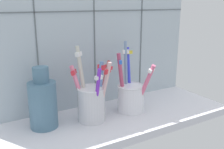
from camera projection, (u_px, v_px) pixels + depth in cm
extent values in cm
cube|color=silver|center=(115.00, 120.00, 68.38)|extent=(64.00, 22.00, 2.00)
cube|color=#B2C1CC|center=(93.00, 34.00, 72.54)|extent=(64.00, 2.00, 45.00)
cube|color=slate|center=(36.00, 38.00, 63.78)|extent=(0.30, 0.20, 45.00)
cube|color=slate|center=(95.00, 34.00, 71.63)|extent=(0.30, 0.20, 45.00)
cube|color=slate|center=(141.00, 31.00, 79.48)|extent=(0.30, 0.20, 45.00)
cube|color=slate|center=(94.00, 11.00, 69.97)|extent=(64.00, 0.20, 0.30)
cylinder|color=silver|center=(91.00, 104.00, 65.23)|extent=(6.88, 6.88, 8.50)
torus|color=silver|center=(91.00, 88.00, 64.09)|extent=(7.04, 7.04, 0.50)
cylinder|color=pink|center=(80.00, 93.00, 64.47)|extent=(4.54, 3.71, 14.06)
cube|color=#E5333F|center=(74.00, 72.00, 63.18)|extent=(2.31, 2.63, 1.24)
cylinder|color=beige|center=(83.00, 83.00, 64.57)|extent=(2.87, 3.45, 18.57)
cube|color=white|center=(78.00, 54.00, 63.00)|extent=(2.18, 1.96, 1.18)
cylinder|color=#638AC3|center=(100.00, 90.00, 66.11)|extent=(2.73, 1.81, 14.42)
cube|color=#E5333F|center=(101.00, 67.00, 64.95)|extent=(1.46, 2.16, 1.26)
cylinder|color=beige|center=(104.00, 92.00, 63.20)|extent=(3.33, 4.17, 15.32)
cube|color=#E5333F|center=(108.00, 71.00, 61.29)|extent=(2.59, 2.16, 1.18)
cylinder|color=#C33C3C|center=(103.00, 88.00, 67.71)|extent=(5.09, 1.68, 14.27)
cube|color=#E5333F|center=(107.00, 67.00, 67.26)|extent=(1.40, 2.70, 1.09)
cylinder|color=purple|center=(97.00, 96.00, 61.94)|extent=(1.46, 3.46, 14.09)
cube|color=white|center=(99.00, 78.00, 60.04)|extent=(2.08, 1.23, 1.00)
cylinder|color=white|center=(131.00, 98.00, 71.29)|extent=(7.24, 7.24, 7.12)
torus|color=silver|center=(131.00, 86.00, 70.33)|extent=(7.38, 7.38, 0.50)
cylinder|color=#3E45F1|center=(129.00, 77.00, 73.09)|extent=(1.37, 3.52, 16.72)
cube|color=yellow|center=(128.00, 52.00, 72.16)|extent=(2.55, 1.38, 1.02)
cylinder|color=#BF486B|center=(122.00, 82.00, 69.90)|extent=(3.11, 1.75, 15.87)
cube|color=blue|center=(120.00, 62.00, 68.20)|extent=(1.30, 2.33, 1.08)
cylinder|color=#E5658B|center=(144.00, 89.00, 68.32)|extent=(3.18, 6.30, 13.75)
cube|color=white|center=(151.00, 71.00, 65.69)|extent=(2.22, 1.76, 1.16)
cylinder|color=#7D96BC|center=(126.00, 75.00, 71.85)|extent=(1.16, 2.44, 18.54)
cube|color=white|center=(126.00, 52.00, 70.57)|extent=(1.94, 0.93, 1.13)
cylinder|color=slate|center=(43.00, 105.00, 61.38)|extent=(6.57, 6.57, 11.17)
cylinder|color=slate|center=(41.00, 75.00, 59.39)|extent=(3.68, 3.68, 3.65)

